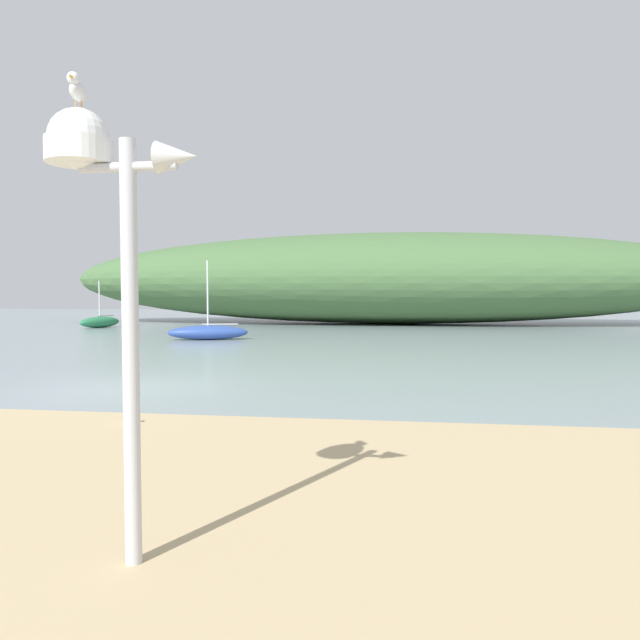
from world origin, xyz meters
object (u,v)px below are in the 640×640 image
Objects in this scene: sailboat_outer_mooring at (100,322)px; seagull_by_mast at (128,415)px; seagull_on_radar at (78,90)px; sailboat_inner_mooring at (208,332)px; mast_structure at (100,196)px.

seagull_by_mast is (14.57, -25.58, -0.04)m from sailboat_outer_mooring.
seagull_on_radar reaches higher than sailboat_inner_mooring.
mast_structure is 0.86× the size of sailboat_inner_mooring.
seagull_by_mast is (-1.97, 4.31, -2.55)m from mast_structure.
seagull_on_radar is 23.14m from sailboat_inner_mooring.
sailboat_outer_mooring is at bearing 119.68° from seagull_by_mast.
mast_structure is at bearing 5.75° from seagull_on_radar.
mast_structure is 23.08m from sailboat_inner_mooring.
sailboat_outer_mooring is 12.60m from sailboat_inner_mooring.
seagull_on_radar is 34.25m from sailboat_outer_mooring.
sailboat_outer_mooring is (-16.39, 29.90, -3.26)m from seagull_on_radar.
mast_structure is 1.11× the size of sailboat_outer_mooring.
sailboat_outer_mooring is at bearing 140.74° from sailboat_inner_mooring.
mast_structure is 12.23× the size of seagull_by_mast.
sailboat_outer_mooring is 29.44m from seagull_by_mast.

